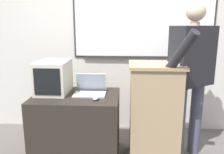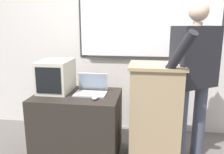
% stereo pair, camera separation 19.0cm
% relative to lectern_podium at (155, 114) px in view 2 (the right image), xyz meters
% --- Properties ---
extents(back_wall, '(6.40, 0.17, 2.64)m').
position_rel_lectern_podium_xyz_m(back_wall, '(-0.34, 0.81, 0.80)').
color(back_wall, silver).
rests_on(back_wall, ground_plane).
extents(lectern_podium, '(0.54, 0.47, 1.04)m').
position_rel_lectern_podium_xyz_m(lectern_podium, '(0.00, 0.00, 0.00)').
color(lectern_podium, tan).
rests_on(lectern_podium, ground_plane).
extents(side_desk, '(0.89, 0.64, 0.70)m').
position_rel_lectern_podium_xyz_m(side_desk, '(-0.82, -0.01, -0.17)').
color(side_desk, '#28231E').
rests_on(side_desk, ground_plane).
extents(person_presenter, '(0.63, 0.74, 1.64)m').
position_rel_lectern_podium_xyz_m(person_presenter, '(0.37, 0.07, 0.43)').
color(person_presenter, '#474C60').
rests_on(person_presenter, ground_plane).
extents(laptop, '(0.33, 0.27, 0.21)m').
position_rel_lectern_podium_xyz_m(laptop, '(-0.68, 0.06, 0.23)').
color(laptop, '#B7BABF').
rests_on(laptop, side_desk).
extents(wireless_keyboard, '(0.40, 0.14, 0.02)m').
position_rel_lectern_podium_xyz_m(wireless_keyboard, '(0.00, -0.06, 0.53)').
color(wireless_keyboard, beige).
rests_on(wireless_keyboard, lectern_podium).
extents(computer_mouse_by_laptop, '(0.06, 0.10, 0.03)m').
position_rel_lectern_podium_xyz_m(computer_mouse_by_laptop, '(-0.59, -0.15, 0.19)').
color(computer_mouse_by_laptop, '#BCBCC1').
rests_on(computer_mouse_by_laptop, side_desk).
extents(computer_mouse_by_keyboard, '(0.06, 0.10, 0.03)m').
position_rel_lectern_podium_xyz_m(computer_mouse_by_keyboard, '(0.22, -0.07, 0.54)').
color(computer_mouse_by_keyboard, black).
rests_on(computer_mouse_by_keyboard, lectern_podium).
extents(crt_monitor, '(0.32, 0.44, 0.34)m').
position_rel_lectern_podium_xyz_m(crt_monitor, '(-1.08, 0.08, 0.35)').
color(crt_monitor, beige).
rests_on(crt_monitor, side_desk).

